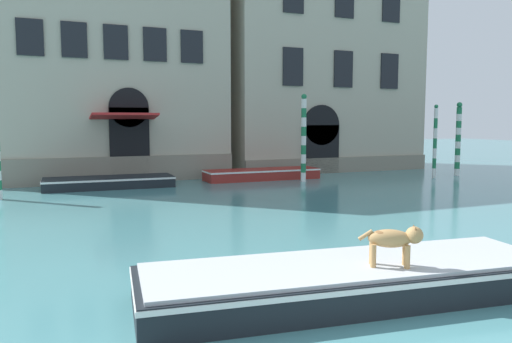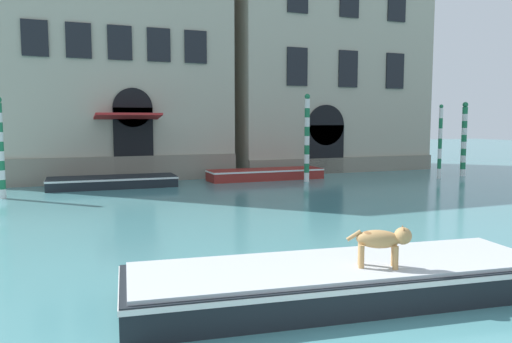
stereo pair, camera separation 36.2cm
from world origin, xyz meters
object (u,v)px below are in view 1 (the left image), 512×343
at_px(boat_moored_far, 262,174).
at_px(mooring_pole_2, 304,138).
at_px(boat_foreground, 352,279).
at_px(mooring_pole_0, 435,141).
at_px(boat_moored_near_palazzo, 109,182).
at_px(dog_on_deck, 394,239).
at_px(mooring_pole_1, 458,139).

distance_m(boat_moored_far, mooring_pole_2, 2.81).
xyz_separation_m(boat_foreground, boat_moored_far, (5.27, 15.78, -0.04)).
relative_size(mooring_pole_0, mooring_pole_2, 0.89).
bearing_deg(boat_moored_near_palazzo, mooring_pole_2, -6.59).
bearing_deg(dog_on_deck, boat_moored_near_palazzo, 129.40).
relative_size(dog_on_deck, boat_moored_far, 0.16).
relative_size(mooring_pole_1, mooring_pole_2, 0.93).
bearing_deg(mooring_pole_2, mooring_pole_1, -5.24).
bearing_deg(dog_on_deck, boat_foreground, 167.44).
xyz_separation_m(boat_moored_far, mooring_pole_2, (1.49, -1.54, 1.83)).
height_order(boat_moored_near_palazzo, mooring_pole_1, mooring_pole_1).
xyz_separation_m(mooring_pole_0, mooring_pole_1, (2.03, 0.51, 0.09)).
relative_size(boat_moored_far, mooring_pole_1, 1.49).
xyz_separation_m(boat_moored_near_palazzo, mooring_pole_2, (8.82, -1.30, 1.85)).
height_order(dog_on_deck, mooring_pole_1, mooring_pole_1).
relative_size(boat_moored_near_palazzo, mooring_pole_2, 1.32).
bearing_deg(boat_foreground, boat_moored_far, 78.30).
distance_m(boat_foreground, boat_moored_far, 16.64).
distance_m(boat_moored_near_palazzo, mooring_pole_1, 17.84).
bearing_deg(boat_moored_near_palazzo, mooring_pole_0, -7.71).
height_order(boat_moored_far, mooring_pole_1, mooring_pole_1).
distance_m(mooring_pole_1, mooring_pole_2, 8.85).
bearing_deg(boat_moored_near_palazzo, dog_on_deck, -79.14).
bearing_deg(dog_on_deck, mooring_pole_2, 97.23).
xyz_separation_m(boat_foreground, mooring_pole_1, (15.57, 13.44, 1.64)).
bearing_deg(boat_foreground, boat_moored_near_palazzo, 104.33).
bearing_deg(mooring_pole_2, boat_moored_far, 134.02).
xyz_separation_m(dog_on_deck, mooring_pole_2, (6.27, 14.70, 1.07)).
bearing_deg(boat_moored_far, mooring_pole_1, -12.36).
bearing_deg(mooring_pole_2, boat_moored_near_palazzo, 171.59).
relative_size(boat_foreground, mooring_pole_1, 1.86).
distance_m(boat_moored_near_palazzo, mooring_pole_2, 9.11).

